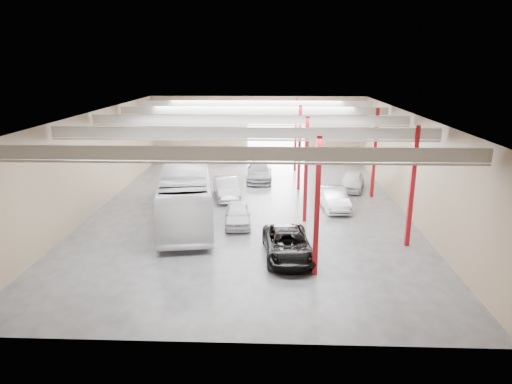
# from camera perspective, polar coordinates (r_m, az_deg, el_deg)

# --- Properties ---
(depot_shell) EXTENTS (22.12, 32.12, 7.06)m
(depot_shell) POSITION_cam_1_polar(r_m,az_deg,el_deg) (32.06, -0.55, 6.34)
(depot_shell) COLOR #404044
(depot_shell) RESTS_ON ground
(coach_bus) EXTENTS (5.46, 13.84, 3.76)m
(coach_bus) POSITION_cam_1_polar(r_m,az_deg,el_deg) (31.27, -8.81, 0.09)
(coach_bus) COLOR silver
(coach_bus) RESTS_ON ground
(black_sedan) EXTENTS (2.99, 5.63, 1.51)m
(black_sedan) POSITION_cam_1_polar(r_m,az_deg,el_deg) (25.01, 3.99, -6.57)
(black_sedan) COLOR black
(black_sedan) RESTS_ON ground
(car_row_a) EXTENTS (2.00, 4.25, 1.41)m
(car_row_a) POSITION_cam_1_polar(r_m,az_deg,el_deg) (29.97, -2.32, -2.79)
(car_row_a) COLOR silver
(car_row_a) RESTS_ON ground
(car_row_b) EXTENTS (2.76, 5.18, 1.62)m
(car_row_b) POSITION_cam_1_polar(r_m,az_deg,el_deg) (35.84, -3.73, 0.51)
(car_row_b) COLOR #B7B8BC
(car_row_b) RESTS_ON ground
(car_row_c) EXTENTS (2.36, 5.62, 1.62)m
(car_row_c) POSITION_cam_1_polar(r_m,az_deg,el_deg) (41.22, 0.41, 2.59)
(car_row_c) COLOR gray
(car_row_c) RESTS_ON ground
(car_right_near) EXTENTS (2.11, 4.88, 1.56)m
(car_right_near) POSITION_cam_1_polar(r_m,az_deg,el_deg) (33.66, 9.65, -0.76)
(car_right_near) COLOR #BBBCC1
(car_right_near) RESTS_ON ground
(car_right_far) EXTENTS (2.84, 4.68, 1.49)m
(car_right_far) POSITION_cam_1_polar(r_m,az_deg,el_deg) (38.96, 11.95, 1.35)
(car_right_far) COLOR silver
(car_right_far) RESTS_ON ground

